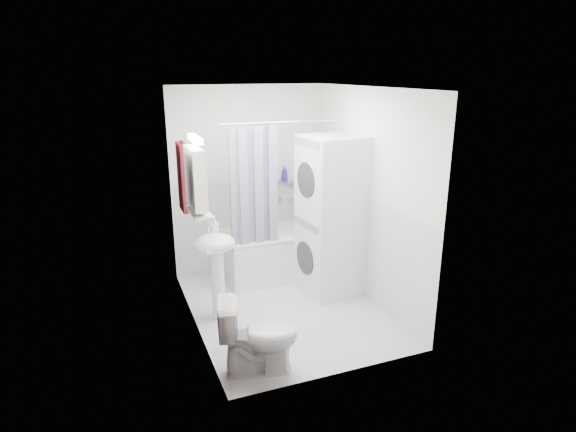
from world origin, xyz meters
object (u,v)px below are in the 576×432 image
object	(u,v)px
sink	(215,257)
washer_dryer	(332,216)
toilet	(258,336)
bathtub	(285,249)

from	to	relation	value
sink	washer_dryer	size ratio (longest dim) A/B	0.56
sink	toilet	size ratio (longest dim) A/B	1.50
bathtub	toilet	size ratio (longest dim) A/B	2.27
bathtub	washer_dryer	xyz separation A→B (m)	(0.32, -0.66, 0.60)
bathtub	washer_dryer	distance (m)	0.95
bathtub	washer_dryer	world-z (taller)	washer_dryer
sink	washer_dryer	xyz separation A→B (m)	(1.43, 0.19, 0.23)
bathtub	sink	world-z (taller)	sink
bathtub	toilet	world-z (taller)	toilet
toilet	bathtub	bearing A→B (deg)	-13.46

